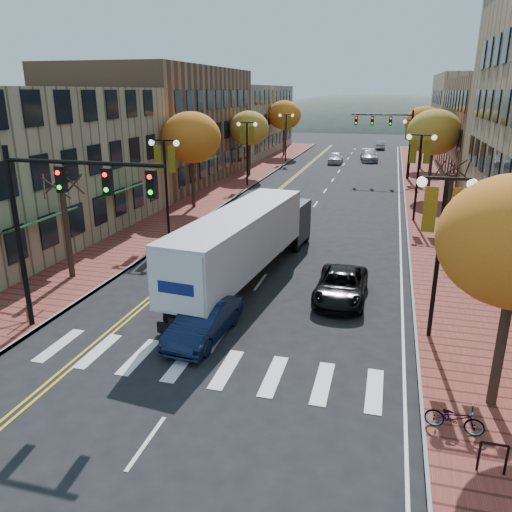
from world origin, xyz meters
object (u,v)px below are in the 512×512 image
Objects in this scene: semi_truck at (249,238)px; bicycle at (455,418)px; navy_sedan at (204,321)px; black_suv at (341,286)px.

bicycle is at bearing -43.74° from semi_truck.
semi_truck is 9.62× the size of bicycle.
navy_sedan is 2.84× the size of bicycle.
black_suv is at bearing 51.83° from navy_sedan.
black_suv is at bearing 33.57° from bicycle.
semi_truck reaches higher than navy_sedan.
semi_truck reaches higher than bicycle.
semi_truck is 6.55m from navy_sedan.
navy_sedan reaches higher than bicycle.
black_suv reaches higher than bicycle.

